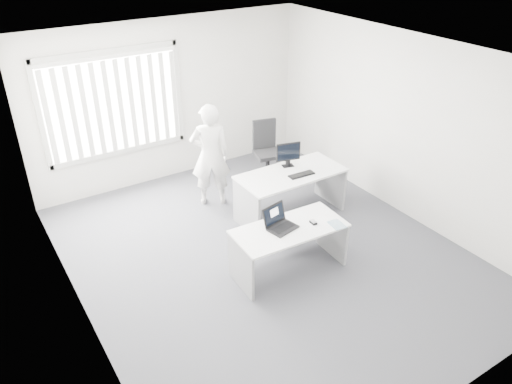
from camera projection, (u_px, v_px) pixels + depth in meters
ground at (266, 254)px, 7.10m from camera, size 6.00×6.00×0.00m
wall_back at (170, 101)px, 8.62m from camera, size 5.00×0.02×2.80m
wall_front at (463, 298)px, 4.22m from camera, size 5.00×0.02×2.80m
wall_left at (69, 223)px, 5.24m from camera, size 0.02×6.00×2.80m
wall_right at (403, 127)px, 7.60m from camera, size 0.02×6.00×2.80m
ceiling at (268, 57)px, 5.73m from camera, size 5.00×6.00×0.02m
window at (114, 104)px, 8.05m from camera, size 2.32×0.06×1.76m
blinds at (115, 107)px, 8.02m from camera, size 2.20×0.10×1.50m
desk_near at (289, 240)px, 6.56m from camera, size 1.52×0.77×0.68m
desk_far at (291, 185)px, 7.75m from camera, size 1.67×0.78×0.76m
office_chair at (267, 159)px, 9.08m from camera, size 0.71×0.71×1.04m
person at (210, 155)px, 7.96m from camera, size 0.74×0.64×1.72m
laptop at (283, 220)px, 6.37m from camera, size 0.43×0.40×0.29m
paper_sheet at (320, 223)px, 6.56m from camera, size 0.39×0.33×0.00m
mouse at (313, 222)px, 6.54m from camera, size 0.06×0.11×0.04m
booklet at (337, 225)px, 6.52m from camera, size 0.19×0.25×0.01m
keyboard at (302, 175)px, 7.57m from camera, size 0.42×0.16×0.02m
monitor at (288, 155)px, 7.76m from camera, size 0.41×0.21×0.39m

